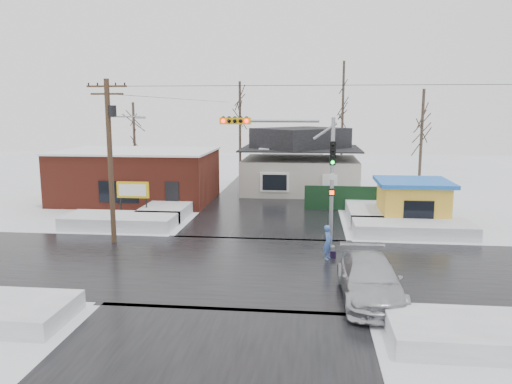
# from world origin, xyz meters

# --- Properties ---
(ground) EXTENTS (120.00, 120.00, 0.00)m
(ground) POSITION_xyz_m (0.00, 0.00, 0.00)
(ground) COLOR white
(ground) RESTS_ON ground
(road_ns) EXTENTS (10.00, 120.00, 0.02)m
(road_ns) POSITION_xyz_m (0.00, 0.00, 0.01)
(road_ns) COLOR black
(road_ns) RESTS_ON ground
(road_ew) EXTENTS (120.00, 10.00, 0.02)m
(road_ew) POSITION_xyz_m (0.00, 0.00, 0.01)
(road_ew) COLOR black
(road_ew) RESTS_ON ground
(snowbank_nw) EXTENTS (7.00, 3.00, 0.80)m
(snowbank_nw) POSITION_xyz_m (-9.00, 7.00, 0.40)
(snowbank_nw) COLOR white
(snowbank_nw) RESTS_ON ground
(snowbank_ne) EXTENTS (7.00, 3.00, 0.80)m
(snowbank_ne) POSITION_xyz_m (9.00, 7.00, 0.40)
(snowbank_ne) COLOR white
(snowbank_ne) RESTS_ON ground
(snowbank_se) EXTENTS (7.00, 3.00, 0.70)m
(snowbank_se) POSITION_xyz_m (9.00, -7.00, 0.35)
(snowbank_se) COLOR white
(snowbank_se) RESTS_ON ground
(snowbank_nside_w) EXTENTS (3.00, 8.00, 0.80)m
(snowbank_nside_w) POSITION_xyz_m (-7.00, 12.00, 0.40)
(snowbank_nside_w) COLOR white
(snowbank_nside_w) RESTS_ON ground
(snowbank_nside_e) EXTENTS (3.00, 8.00, 0.80)m
(snowbank_nside_e) POSITION_xyz_m (7.00, 12.00, 0.40)
(snowbank_nside_e) COLOR white
(snowbank_nside_e) RESTS_ON ground
(traffic_signal) EXTENTS (6.05, 0.68, 7.00)m
(traffic_signal) POSITION_xyz_m (2.43, 2.97, 4.54)
(traffic_signal) COLOR gray
(traffic_signal) RESTS_ON ground
(utility_pole) EXTENTS (3.15, 0.44, 9.00)m
(utility_pole) POSITION_xyz_m (-7.93, 3.50, 5.11)
(utility_pole) COLOR #382619
(utility_pole) RESTS_ON ground
(brick_building) EXTENTS (12.20, 8.20, 4.12)m
(brick_building) POSITION_xyz_m (-11.00, 15.99, 2.08)
(brick_building) COLOR maroon
(brick_building) RESTS_ON ground
(marquee_sign) EXTENTS (2.20, 0.21, 2.55)m
(marquee_sign) POSITION_xyz_m (-9.00, 9.49, 1.92)
(marquee_sign) COLOR black
(marquee_sign) RESTS_ON ground
(house) EXTENTS (10.40, 8.40, 5.76)m
(house) POSITION_xyz_m (2.00, 22.00, 2.62)
(house) COLOR beige
(house) RESTS_ON ground
(kiosk) EXTENTS (4.60, 4.60, 2.88)m
(kiosk) POSITION_xyz_m (9.50, 9.99, 1.46)
(kiosk) COLOR yellow
(kiosk) RESTS_ON ground
(fence) EXTENTS (8.00, 0.12, 1.80)m
(fence) POSITION_xyz_m (6.50, 14.00, 0.90)
(fence) COLOR black
(fence) RESTS_ON ground
(tree_far_left) EXTENTS (3.00, 3.00, 10.00)m
(tree_far_left) POSITION_xyz_m (-4.00, 26.00, 7.95)
(tree_far_left) COLOR #332821
(tree_far_left) RESTS_ON ground
(tree_far_mid) EXTENTS (3.00, 3.00, 12.00)m
(tree_far_mid) POSITION_xyz_m (6.00, 28.00, 9.54)
(tree_far_mid) COLOR #332821
(tree_far_mid) RESTS_ON ground
(tree_far_right) EXTENTS (3.00, 3.00, 9.00)m
(tree_far_right) POSITION_xyz_m (12.00, 20.00, 7.16)
(tree_far_right) COLOR #332821
(tree_far_right) RESTS_ON ground
(tree_far_west) EXTENTS (3.00, 3.00, 8.00)m
(tree_far_west) POSITION_xyz_m (-14.00, 24.00, 6.36)
(tree_far_west) COLOR #332821
(tree_far_west) RESTS_ON ground
(pedestrian) EXTENTS (0.58, 0.72, 1.72)m
(pedestrian) POSITION_xyz_m (3.82, 1.60, 0.86)
(pedestrian) COLOR #476EC7
(pedestrian) RESTS_ON ground
(car) EXTENTS (2.43, 5.68, 1.63)m
(car) POSITION_xyz_m (5.29, -3.56, 0.82)
(car) COLOR #B5B8BD
(car) RESTS_ON ground
(shopping_bag) EXTENTS (0.29, 0.15, 0.35)m
(shopping_bag) POSITION_xyz_m (4.10, 1.77, 0.17)
(shopping_bag) COLOR black
(shopping_bag) RESTS_ON ground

